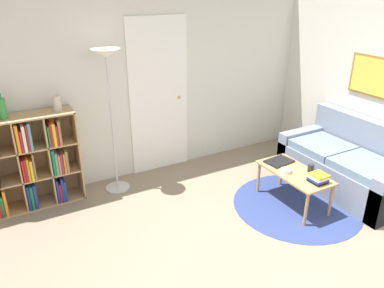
{
  "coord_description": "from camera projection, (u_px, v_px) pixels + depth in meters",
  "views": [
    {
      "loc": [
        -1.86,
        -1.77,
        2.47
      ],
      "look_at": [
        -0.08,
        1.49,
        0.85
      ],
      "focal_mm": 35.0,
      "sensor_mm": 36.0,
      "label": 1
    }
  ],
  "objects": [
    {
      "name": "bottle_right",
      "position": [
        2.0,
        108.0,
        3.95
      ],
      "size": [
        0.08,
        0.08,
        0.28
      ],
      "color": "#2D8438",
      "rests_on": "bookshelf"
    },
    {
      "name": "cup",
      "position": [
        311.0,
        168.0,
        4.34
      ],
      "size": [
        0.07,
        0.07,
        0.09
      ],
      "color": "#28282D",
      "rests_on": "coffee_table"
    },
    {
      "name": "vase_on_shelf",
      "position": [
        57.0,
        103.0,
        4.21
      ],
      "size": [
        0.09,
        0.09,
        0.18
      ],
      "color": "#B7B2A8",
      "rests_on": "bookshelf"
    },
    {
      "name": "floor_lamp",
      "position": [
        108.0,
        75.0,
        4.28
      ],
      "size": [
        0.33,
        0.33,
        1.78
      ],
      "color": "#B7B7BC",
      "rests_on": "ground_plane"
    },
    {
      "name": "wall_back",
      "position": [
        152.0,
        79.0,
        4.91
      ],
      "size": [
        7.64,
        0.11,
        2.6
      ],
      "color": "silver",
      "rests_on": "ground_plane"
    },
    {
      "name": "couch",
      "position": [
        349.0,
        166.0,
        4.79
      ],
      "size": [
        0.83,
        1.63,
        0.88
      ],
      "color": "gray",
      "rests_on": "ground_plane"
    },
    {
      "name": "rug",
      "position": [
        297.0,
        205.0,
        4.49
      ],
      "size": [
        1.51,
        1.51,
        0.01
      ],
      "color": "navy",
      "rests_on": "ground_plane"
    },
    {
      "name": "coffee_table",
      "position": [
        294.0,
        176.0,
        4.38
      ],
      "size": [
        0.45,
        0.9,
        0.43
      ],
      "color": "#AD7F51",
      "rests_on": "ground_plane"
    },
    {
      "name": "bookshelf",
      "position": [
        30.0,
        162.0,
        4.3
      ],
      "size": [
        1.01,
        0.34,
        1.12
      ],
      "color": "tan",
      "rests_on": "ground_plane"
    },
    {
      "name": "book_stack_on_table",
      "position": [
        318.0,
        178.0,
        4.11
      ],
      "size": [
        0.18,
        0.18,
        0.1
      ],
      "color": "black",
      "rests_on": "coffee_table"
    },
    {
      "name": "laptop",
      "position": [
        279.0,
        161.0,
        4.58
      ],
      "size": [
        0.35,
        0.27,
        0.02
      ],
      "color": "black",
      "rests_on": "coffee_table"
    },
    {
      "name": "wall_right",
      "position": [
        362.0,
        80.0,
        4.83
      ],
      "size": [
        0.08,
        5.7,
        2.6
      ],
      "color": "silver",
      "rests_on": "ground_plane"
    },
    {
      "name": "bowl",
      "position": [
        286.0,
        171.0,
        4.34
      ],
      "size": [
        0.13,
        0.13,
        0.04
      ],
      "color": "silver",
      "rests_on": "coffee_table"
    }
  ]
}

